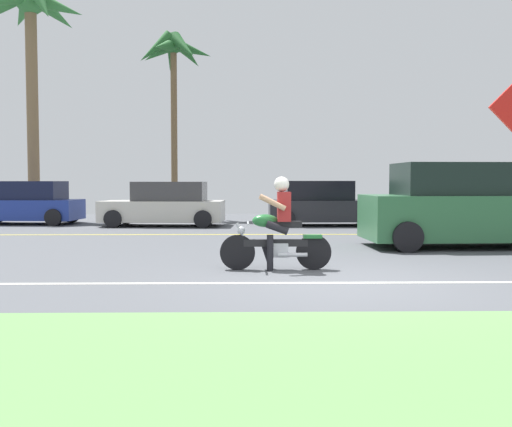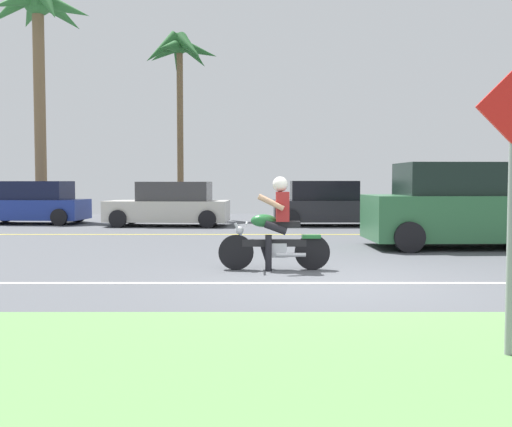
{
  "view_description": "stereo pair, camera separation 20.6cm",
  "coord_description": "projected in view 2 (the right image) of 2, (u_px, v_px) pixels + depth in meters",
  "views": [
    {
      "loc": [
        -1.34,
        -8.57,
        1.47
      ],
      "look_at": [
        -1.11,
        3.8,
        0.8
      ],
      "focal_mm": 41.99,
      "sensor_mm": 36.0,
      "label": 1
    },
    {
      "loc": [
        -1.14,
        -8.57,
        1.47
      ],
      "look_at": [
        -1.11,
        3.8,
        0.8
      ],
      "focal_mm": 41.99,
      "sensor_mm": 36.0,
      "label": 2
    }
  ],
  "objects": [
    {
      "name": "ground",
      "position": [
        313.0,
        258.0,
        11.64
      ],
      "size": [
        56.0,
        30.0,
        0.04
      ],
      "primitive_type": "cube",
      "color": "#4C4F54"
    },
    {
      "name": "grass_median",
      "position": [
        404.0,
        371.0,
        4.55
      ],
      "size": [
        56.0,
        3.8,
        0.06
      ],
      "primitive_type": "cube",
      "color": "#5B8C4C",
      "rests_on": "ground"
    },
    {
      "name": "lane_line_near",
      "position": [
        334.0,
        283.0,
        8.61
      ],
      "size": [
        50.4,
        0.12,
        0.01
      ],
      "primitive_type": "cube",
      "color": "silver",
      "rests_on": "ground"
    },
    {
      "name": "lane_line_far",
      "position": [
        296.0,
        234.0,
        16.44
      ],
      "size": [
        50.4,
        0.12,
        0.01
      ],
      "primitive_type": "cube",
      "color": "yellow",
      "rests_on": "ground"
    },
    {
      "name": "motorcyclist",
      "position": [
        274.0,
        231.0,
        9.88
      ],
      "size": [
        1.85,
        0.6,
        1.54
      ],
      "color": "black",
      "rests_on": "ground"
    },
    {
      "name": "suv_nearby",
      "position": [
        470.0,
        206.0,
        13.24
      ],
      "size": [
        4.72,
        2.23,
        1.87
      ],
      "color": "#2D663D",
      "rests_on": "ground"
    },
    {
      "name": "parked_car_0",
      "position": [
        32.0,
        204.0,
        20.57
      ],
      "size": [
        3.82,
        2.05,
        1.47
      ],
      "color": "navy",
      "rests_on": "ground"
    },
    {
      "name": "parked_car_1",
      "position": [
        169.0,
        205.0,
        19.61
      ],
      "size": [
        4.04,
        2.01,
        1.45
      ],
      "color": "beige",
      "rests_on": "ground"
    },
    {
      "name": "parked_car_2",
      "position": [
        327.0,
        205.0,
        19.75
      ],
      "size": [
        3.74,
        1.87,
        1.48
      ],
      "color": "#232328",
      "rests_on": "ground"
    },
    {
      "name": "parked_car_3",
      "position": [
        463.0,
        202.0,
        21.28
      ],
      "size": [
        4.49,
        1.93,
        1.59
      ],
      "color": "#AD1E1E",
      "rests_on": "ground"
    },
    {
      "name": "palm_tree_0",
      "position": [
        178.0,
        58.0,
        23.37
      ],
      "size": [
        3.04,
        2.98,
        7.35
      ],
      "color": "brown",
      "rests_on": "ground"
    },
    {
      "name": "palm_tree_1",
      "position": [
        37.0,
        22.0,
        23.07
      ],
      "size": [
        4.17,
        3.93,
        9.21
      ],
      "color": "brown",
      "rests_on": "ground"
    },
    {
      "name": "street_sign",
      "position": [
        511.0,
        184.0,
        4.79
      ],
      "size": [
        0.62,
        0.06,
        2.37
      ],
      "color": "gray",
      "rests_on": "ground"
    }
  ]
}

